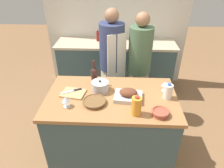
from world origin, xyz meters
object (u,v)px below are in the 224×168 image
Objects in this scene: condiment_bottle_tall at (131,35)px; condiment_bottle_short at (98,36)px; milk_jug at (168,91)px; person_cook_guest at (139,64)px; person_cook_aproned at (112,61)px; wine_glass_left at (66,100)px; roasting_pan at (128,95)px; wicker_basket at (94,102)px; juice_jug at (136,106)px; wine_bottle_green at (94,75)px; wine_glass_right at (165,84)px; cutting_board at (73,93)px; stock_pot at (100,86)px; mixing_bowl at (160,112)px; knife_chef at (72,91)px.

condiment_bottle_tall is 1.00× the size of condiment_bottle_short.
person_cook_guest is (-0.24, 0.85, -0.10)m from milk_jug.
wine_glass_left is at bearing -137.50° from person_cook_aproned.
roasting_pan is 0.42m from milk_jug.
person_cook_guest is at bearing 105.92° from milk_jug.
condiment_bottle_tall is at bearing 76.78° from wicker_basket.
milk_jug is (0.35, 0.28, -0.01)m from juice_jug.
wine_bottle_green is 1.60× the size of condiment_bottle_tall.
wine_glass_left is at bearing -110.22° from condiment_bottle_tall.
person_cook_guest is (0.18, 0.87, -0.06)m from roasting_pan.
person_cook_aproned is at bearing 164.46° from person_cook_guest.
wine_bottle_green reaches higher than condiment_bottle_short.
wine_glass_right is (0.81, -0.11, -0.03)m from wine_bottle_green.
wine_bottle_green is 0.68m from person_cook_aproned.
stock_pot reaches higher than cutting_board.
wicker_basket is 0.15× the size of person_cook_aproned.
mixing_bowl is at bearing -32.41° from stock_pot.
wine_glass_left is 0.62× the size of condiment_bottle_tall.
wine_glass_left is (-0.31, -0.30, 0.03)m from stock_pot.
roasting_pan reaches higher than mixing_bowl.
condiment_bottle_short reaches higher than milk_jug.
person_cook_aproned is at bearing 65.67° from cutting_board.
roasting_pan is 0.19× the size of person_cook_aproned.
roasting_pan is at bearing 105.46° from juice_jug.
condiment_bottle_short is at bearing 94.86° from wicker_basket.
juice_jug is 0.78m from knife_chef.
person_cook_aproned reaches higher than wicker_basket.
milk_jug is 0.59× the size of wine_bottle_green.
cutting_board is at bearing 155.54° from juice_jug.
condiment_bottle_short is (-0.92, 1.55, 0.02)m from wine_glass_right.
person_cook_aproned reaches higher than wine_bottle_green.
wine_bottle_green is 2.58× the size of wine_glass_left.
condiment_bottle_short is at bearing 120.85° from wine_glass_right.
wicker_basket is 1.44× the size of mixing_bowl.
person_cook_guest reaches higher than milk_jug.
wine_glass_left is at bearing -135.84° from stock_pot.
knife_chef is (-0.02, 0.03, 0.01)m from cutting_board.
person_cook_aproned is at bearing 74.70° from wine_bottle_green.
wine_glass_left is (-1.05, -0.20, 0.00)m from milk_jug.
stock_pot is 0.87× the size of knife_chef.
wicker_basket is 0.24m from stock_pot.
wine_bottle_green is (-0.47, 0.53, 0.02)m from juice_jug.
wine_bottle_green is 0.32m from knife_chef.
mixing_bowl is 0.56× the size of wine_bottle_green.
cutting_board is 1.87m from condiment_bottle_tall.
wine_bottle_green is at bearing 39.55° from knife_chef.
person_cook_guest is (0.53, 0.98, -0.03)m from wicker_basket.
person_cook_aproned reaches higher than stock_pot.
roasting_pan is 0.34m from stock_pot.
wine_glass_left is 1.10m from wine_glass_right.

